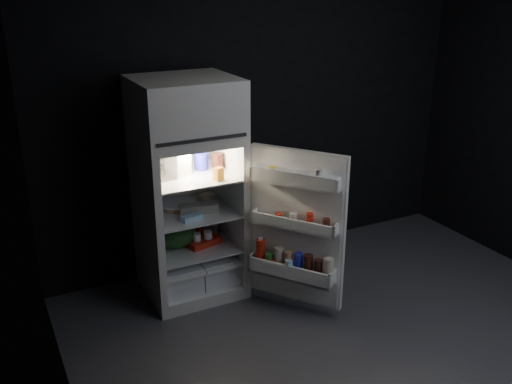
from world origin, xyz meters
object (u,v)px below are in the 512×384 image
refrigerator (187,182)px  egg_carton (199,208)px  fridge_door (296,231)px  milk_jug (178,161)px  yogurt_tray (204,242)px

refrigerator → egg_carton: bearing=-67.8°
refrigerator → fridge_door: (0.60, -0.68, -0.27)m
milk_jug → yogurt_tray: (0.16, -0.08, -0.69)m
yogurt_tray → refrigerator: bearing=119.3°
refrigerator → yogurt_tray: 0.52m
fridge_door → milk_jug: bearing=135.2°
egg_carton → refrigerator: bearing=122.5°
fridge_door → milk_jug: (-0.67, 0.67, 0.46)m
fridge_door → yogurt_tray: (-0.51, 0.59, -0.23)m
refrigerator → egg_carton: (0.05, -0.11, -0.19)m
milk_jug → egg_carton: 0.42m
refrigerator → yogurt_tray: (0.09, -0.09, -0.50)m
refrigerator → milk_jug: size_ratio=7.42×
fridge_door → yogurt_tray: fridge_door is taller
fridge_door → milk_jug: size_ratio=5.08×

